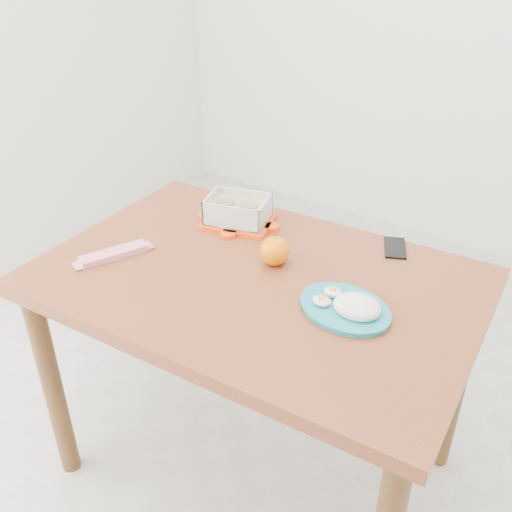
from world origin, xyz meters
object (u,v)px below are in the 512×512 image
Objects in this scene: dining_table at (256,306)px; food_container at (238,211)px; orange_fruit at (275,251)px; rice_plate at (349,306)px; smartphone at (395,248)px.

dining_table is 0.34m from food_container.
rice_plate is (0.27, -0.09, -0.02)m from orange_fruit.
food_container reaches higher than dining_table.
smartphone is (0.25, 0.35, 0.11)m from dining_table.
food_container is 0.49m from smartphone.
orange_fruit is 0.36m from smartphone.
food_container is (-0.22, 0.21, 0.15)m from dining_table.
orange_fruit is 0.29m from rice_plate.
orange_fruit reaches higher than dining_table.
dining_table is 4.91× the size of food_container.
orange_fruit is (0.01, 0.08, 0.14)m from dining_table.
dining_table is 0.44m from smartphone.
food_container is at bearing 131.78° from dining_table.
rice_plate is 2.29× the size of smartphone.
dining_table is 4.44× the size of rice_plate.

